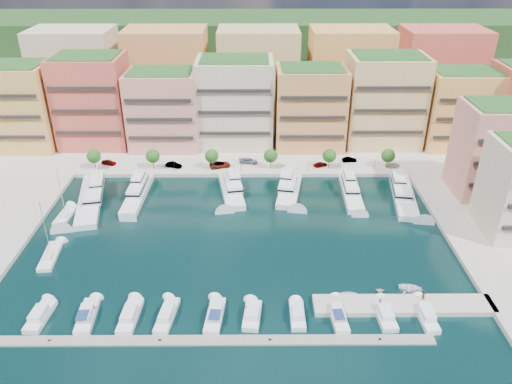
# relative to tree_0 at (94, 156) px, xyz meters

# --- Properties ---
(ground) EXTENTS (400.00, 400.00, 0.00)m
(ground) POSITION_rel_tree_0_xyz_m (40.00, -33.50, -4.74)
(ground) COLOR black
(ground) RESTS_ON ground
(north_quay) EXTENTS (220.00, 64.00, 2.00)m
(north_quay) POSITION_rel_tree_0_xyz_m (40.00, 28.50, -4.74)
(north_quay) COLOR #9E998E
(north_quay) RESTS_ON ground
(hillside) EXTENTS (240.00, 40.00, 58.00)m
(hillside) POSITION_rel_tree_0_xyz_m (40.00, 76.50, -4.74)
(hillside) COLOR #173415
(hillside) RESTS_ON ground
(south_pontoon) EXTENTS (72.00, 2.20, 0.35)m
(south_pontoon) POSITION_rel_tree_0_xyz_m (37.00, -63.50, -4.74)
(south_pontoon) COLOR gray
(south_pontoon) RESTS_ON ground
(finger_pier) EXTENTS (32.00, 5.00, 2.00)m
(finger_pier) POSITION_rel_tree_0_xyz_m (70.00, -55.50, -4.74)
(finger_pier) COLOR #9E998E
(finger_pier) RESTS_ON ground
(apartment_0) EXTENTS (22.00, 16.50, 24.80)m
(apartment_0) POSITION_rel_tree_0_xyz_m (-26.00, 16.49, 8.57)
(apartment_0) COLOR #E39D53
(apartment_0) RESTS_ON north_quay
(apartment_1) EXTENTS (20.00, 16.50, 26.80)m
(apartment_1) POSITION_rel_tree_0_xyz_m (-4.00, 18.49, 9.57)
(apartment_1) COLOR #BB533E
(apartment_1) RESTS_ON north_quay
(apartment_2) EXTENTS (20.00, 15.50, 22.80)m
(apartment_2) POSITION_rel_tree_0_xyz_m (17.00, 16.49, 7.57)
(apartment_2) COLOR tan
(apartment_2) RESTS_ON north_quay
(apartment_3) EXTENTS (22.00, 16.50, 25.80)m
(apartment_3) POSITION_rel_tree_0_xyz_m (38.00, 18.49, 9.07)
(apartment_3) COLOR beige
(apartment_3) RESTS_ON north_quay
(apartment_4) EXTENTS (20.00, 15.50, 23.80)m
(apartment_4) POSITION_rel_tree_0_xyz_m (60.00, 16.49, 8.07)
(apartment_4) COLOR #CC784C
(apartment_4) RESTS_ON north_quay
(apartment_5) EXTENTS (22.00, 16.50, 26.80)m
(apartment_5) POSITION_rel_tree_0_xyz_m (82.00, 18.49, 9.57)
(apartment_5) COLOR tan
(apartment_5) RESTS_ON north_quay
(apartment_6) EXTENTS (20.00, 15.50, 22.80)m
(apartment_6) POSITION_rel_tree_0_xyz_m (104.00, 16.49, 7.57)
(apartment_6) COLOR #E39D53
(apartment_6) RESTS_ON north_quay
(apartment_east_a) EXTENTS (18.00, 14.50, 22.80)m
(apartment_east_a) POSITION_rel_tree_0_xyz_m (102.00, -13.51, 7.57)
(apartment_east_a) COLOR tan
(apartment_east_a) RESTS_ON east_quay
(backblock_0) EXTENTS (26.00, 18.00, 30.00)m
(backblock_0) POSITION_rel_tree_0_xyz_m (-15.00, 40.50, 11.26)
(backblock_0) COLOR beige
(backblock_0) RESTS_ON north_quay
(backblock_1) EXTENTS (26.00, 18.00, 30.00)m
(backblock_1) POSITION_rel_tree_0_xyz_m (15.00, 40.50, 11.26)
(backblock_1) COLOR #CC784C
(backblock_1) RESTS_ON north_quay
(backblock_2) EXTENTS (26.00, 18.00, 30.00)m
(backblock_2) POSITION_rel_tree_0_xyz_m (45.00, 40.50, 11.26)
(backblock_2) COLOR tan
(backblock_2) RESTS_ON north_quay
(backblock_3) EXTENTS (26.00, 18.00, 30.00)m
(backblock_3) POSITION_rel_tree_0_xyz_m (75.00, 40.50, 11.26)
(backblock_3) COLOR #E39D53
(backblock_3) RESTS_ON north_quay
(backblock_4) EXTENTS (26.00, 18.00, 30.00)m
(backblock_4) POSITION_rel_tree_0_xyz_m (105.00, 40.50, 11.26)
(backblock_4) COLOR #BB533E
(backblock_4) RESTS_ON north_quay
(tree_0) EXTENTS (3.80, 3.80, 5.65)m
(tree_0) POSITION_rel_tree_0_xyz_m (0.00, 0.00, 0.00)
(tree_0) COLOR #473323
(tree_0) RESTS_ON north_quay
(tree_1) EXTENTS (3.80, 3.80, 5.65)m
(tree_1) POSITION_rel_tree_0_xyz_m (16.00, 0.00, 0.00)
(tree_1) COLOR #473323
(tree_1) RESTS_ON north_quay
(tree_2) EXTENTS (3.80, 3.80, 5.65)m
(tree_2) POSITION_rel_tree_0_xyz_m (32.00, 0.00, 0.00)
(tree_2) COLOR #473323
(tree_2) RESTS_ON north_quay
(tree_3) EXTENTS (3.80, 3.80, 5.65)m
(tree_3) POSITION_rel_tree_0_xyz_m (48.00, 0.00, 0.00)
(tree_3) COLOR #473323
(tree_3) RESTS_ON north_quay
(tree_4) EXTENTS (3.80, 3.80, 5.65)m
(tree_4) POSITION_rel_tree_0_xyz_m (64.00, 0.00, 0.00)
(tree_4) COLOR #473323
(tree_4) RESTS_ON north_quay
(tree_5) EXTENTS (3.80, 3.80, 5.65)m
(tree_5) POSITION_rel_tree_0_xyz_m (80.00, 0.00, 0.00)
(tree_5) COLOR #473323
(tree_5) RESTS_ON north_quay
(lamppost_0) EXTENTS (0.30, 0.30, 4.20)m
(lamppost_0) POSITION_rel_tree_0_xyz_m (4.00, -2.30, -0.92)
(lamppost_0) COLOR black
(lamppost_0) RESTS_ON north_quay
(lamppost_1) EXTENTS (0.30, 0.30, 4.20)m
(lamppost_1) POSITION_rel_tree_0_xyz_m (22.00, -2.30, -0.92)
(lamppost_1) COLOR black
(lamppost_1) RESTS_ON north_quay
(lamppost_2) EXTENTS (0.30, 0.30, 4.20)m
(lamppost_2) POSITION_rel_tree_0_xyz_m (40.00, -2.30, -0.92)
(lamppost_2) COLOR black
(lamppost_2) RESTS_ON north_quay
(lamppost_3) EXTENTS (0.30, 0.30, 4.20)m
(lamppost_3) POSITION_rel_tree_0_xyz_m (58.00, -2.30, -0.92)
(lamppost_3) COLOR black
(lamppost_3) RESTS_ON north_quay
(lamppost_4) EXTENTS (0.30, 0.30, 4.20)m
(lamppost_4) POSITION_rel_tree_0_xyz_m (76.00, -2.30, -0.92)
(lamppost_4) COLOR black
(lamppost_4) RESTS_ON north_quay
(yacht_0) EXTENTS (9.90, 26.14, 7.30)m
(yacht_0) POSITION_rel_tree_0_xyz_m (3.35, -16.25, -3.53)
(yacht_0) COLOR silver
(yacht_0) RESTS_ON ground
(yacht_1) EXTENTS (4.65, 20.67, 7.30)m
(yacht_1) POSITION_rel_tree_0_xyz_m (14.36, -13.98, -3.65)
(yacht_1) COLOR silver
(yacht_1) RESTS_ON ground
(yacht_3) EXTENTS (7.48, 17.92, 7.30)m
(yacht_3) POSITION_rel_tree_0_xyz_m (37.81, -12.46, -3.53)
(yacht_3) COLOR silver
(yacht_3) RESTS_ON ground
(yacht_4) EXTENTS (7.69, 17.72, 7.30)m
(yacht_4) POSITION_rel_tree_0_xyz_m (52.36, -12.39, -3.65)
(yacht_4) COLOR silver
(yacht_4) RESTS_ON ground
(yacht_5) EXTENTS (4.74, 19.16, 7.30)m
(yacht_5) POSITION_rel_tree_0_xyz_m (67.81, -13.21, -3.53)
(yacht_5) COLOR silver
(yacht_5) RESTS_ON ground
(yacht_6) EXTENTS (7.94, 22.79, 7.30)m
(yacht_6) POSITION_rel_tree_0_xyz_m (80.56, -14.73, -3.53)
(yacht_6) COLOR silver
(yacht_6) RESTS_ON ground
(cruiser_0) EXTENTS (3.35, 8.09, 2.55)m
(cruiser_0) POSITION_rel_tree_0_xyz_m (6.46, -58.09, -4.20)
(cruiser_0) COLOR silver
(cruiser_0) RESTS_ON ground
(cruiser_1) EXTENTS (3.25, 8.81, 2.66)m
(cruiser_1) POSITION_rel_tree_0_xyz_m (14.55, -58.11, -4.17)
(cruiser_1) COLOR silver
(cruiser_1) RESTS_ON ground
(cruiser_2) EXTENTS (3.17, 8.81, 2.55)m
(cruiser_2) POSITION_rel_tree_0_xyz_m (21.97, -58.10, -4.20)
(cruiser_2) COLOR silver
(cruiser_2) RESTS_ON ground
(cruiser_3) EXTENTS (3.56, 9.01, 2.55)m
(cruiser_3) POSITION_rel_tree_0_xyz_m (28.32, -58.10, -4.20)
(cruiser_3) COLOR silver
(cruiser_3) RESTS_ON ground
(cruiser_4) EXTENTS (3.44, 8.83, 2.66)m
(cruiser_4) POSITION_rel_tree_0_xyz_m (36.62, -58.11, -4.17)
(cruiser_4) COLOR silver
(cruiser_4) RESTS_ON ground
(cruiser_5) EXTENTS (3.52, 7.41, 2.55)m
(cruiser_5) POSITION_rel_tree_0_xyz_m (43.08, -58.08, -4.20)
(cruiser_5) COLOR silver
(cruiser_5) RESTS_ON ground
(cruiser_6) EXTENTS (2.51, 7.13, 2.55)m
(cruiser_6) POSITION_rel_tree_0_xyz_m (50.90, -58.08, -4.20)
(cruiser_6) COLOR silver
(cruiser_6) RESTS_ON ground
(cruiser_7) EXTENTS (3.14, 8.89, 2.66)m
(cruiser_7) POSITION_rel_tree_0_xyz_m (57.85, -58.12, -4.17)
(cruiser_7) COLOR silver
(cruiser_7) RESTS_ON ground
(cruiser_8) EXTENTS (3.13, 7.83, 2.55)m
(cruiser_8) POSITION_rel_tree_0_xyz_m (66.04, -58.08, -4.20)
(cruiser_8) COLOR silver
(cruiser_8) RESTS_ON ground
(cruiser_9) EXTENTS (2.83, 8.79, 2.55)m
(cruiser_9) POSITION_rel_tree_0_xyz_m (73.06, -58.10, -4.20)
(cruiser_9) COLOR silver
(cruiser_9) RESTS_ON ground
(sailboat_2) EXTENTS (3.29, 8.89, 13.20)m
(sailboat_2) POSITION_rel_tree_0_xyz_m (-0.54, -24.02, -4.43)
(sailboat_2) COLOR silver
(sailboat_2) RESTS_ON ground
(sailboat_1) EXTENTS (3.72, 10.25, 13.20)m
(sailboat_1) POSITION_rel_tree_0_xyz_m (1.76, -40.17, -4.44)
(sailboat_1) COLOR silver
(sailboat_1) RESTS_ON ground
(tender_0) EXTENTS (3.91, 3.10, 0.73)m
(tender_0) POSITION_rel_tree_0_xyz_m (60.64, -52.50, -4.38)
(tender_0) COLOR white
(tender_0) RESTS_ON ground
(tender_2) EXTENTS (4.63, 3.57, 0.88)m
(tender_2) POSITION_rel_tree_0_xyz_m (72.54, -50.60, -4.30)
(tender_2) COLOR white
(tender_2) RESTS_ON ground
(tender_1) EXTENTS (1.82, 1.61, 0.88)m
(tender_1) POSITION_rel_tree_0_xyz_m (66.76, -51.23, -4.30)
(tender_1) COLOR #EFE8B7
(tender_1) RESTS_ON ground
(tender_3) EXTENTS (1.63, 1.49, 0.73)m
(tender_3) POSITION_rel_tree_0_xyz_m (74.09, -51.04, -4.38)
(tender_3) COLOR beige
(tender_3) RESTS_ON ground
(car_0) EXTENTS (4.33, 2.63, 1.38)m
(car_0) POSITION_rel_tree_0_xyz_m (2.97, 2.71, -3.05)
(car_0) COLOR gray
(car_0) RESTS_ON north_quay
(car_1) EXTENTS (4.75, 2.90, 1.48)m
(car_1) POSITION_rel_tree_0_xyz_m (21.34, 0.72, -3.00)
(car_1) COLOR gray
(car_1) RESTS_ON north_quay
(car_2) EXTENTS (6.32, 4.16, 1.61)m
(car_2) POSITION_rel_tree_0_xyz_m (34.09, 0.79, -2.94)
(car_2) COLOR gray
(car_2) RESTS_ON north_quay
(car_3) EXTENTS (5.26, 2.55, 1.47)m
(car_3) POSITION_rel_tree_0_xyz_m (41.90, 3.39, -3.01)
(car_3) COLOR gray
(car_3) RESTS_ON north_quay
(car_4) EXTENTS (4.23, 2.91, 1.34)m
(car_4) POSITION_rel_tree_0_xyz_m (61.91, 1.16, -3.07)
(car_4) COLOR gray
(car_4) RESTS_ON north_quay
(car_5) EXTENTS (4.18, 1.72, 1.35)m
(car_5) POSITION_rel_tree_0_xyz_m (70.43, 4.17, -3.07)
(car_5) COLOR gray
(car_5) RESTS_ON north_quay
(person_0) EXTENTS (0.80, 0.82, 1.91)m
(person_0) POSITION_rel_tree_0_xyz_m (65.38, -56.56, -2.79)
(person_0) COLOR #243349
(person_0) RESTS_ON finger_pier
(person_1) EXTENTS (1.08, 0.99, 1.79)m
(person_1) POSITION_rel_tree_0_xyz_m (73.47, -54.55, -2.85)
(person_1) COLOR #432E28
(person_1) RESTS_ON finger_pier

